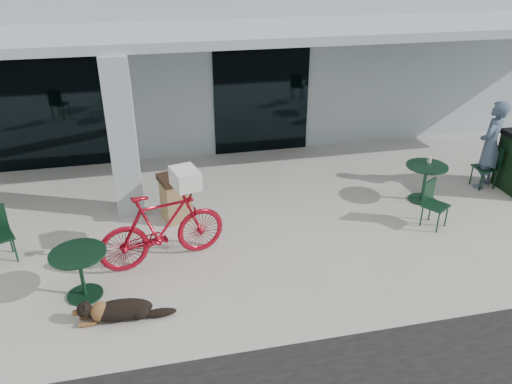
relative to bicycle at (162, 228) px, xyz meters
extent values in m
plane|color=#BAB8AF|center=(0.94, -0.40, -0.65)|extent=(80.00, 80.00, 0.00)
cube|color=#A0AEB6|center=(0.94, 8.10, 1.60)|extent=(22.00, 7.00, 4.50)
cube|color=black|center=(-2.26, 4.58, 0.70)|extent=(2.80, 0.06, 2.70)
cube|color=black|center=(2.74, 4.58, 0.70)|extent=(2.40, 0.06, 2.70)
cube|color=#A0AEB6|center=(-0.56, 1.90, 0.91)|extent=(0.50, 0.50, 3.12)
cube|color=#A0AEB6|center=(0.94, 3.20, 2.56)|extent=(22.00, 2.80, 0.18)
imported|color=maroon|center=(0.00, 0.00, 0.00)|extent=(2.24, 1.13, 1.30)
cube|color=white|center=(0.44, 0.11, 0.80)|extent=(0.51, 0.61, 0.31)
cylinder|color=white|center=(-0.98, -1.31, -0.60)|extent=(0.09, 0.09, 0.10)
imported|color=#41546E|center=(7.06, 1.43, 0.33)|extent=(0.85, 0.79, 1.95)
cylinder|color=white|center=(5.53, 1.24, 0.21)|extent=(0.11, 0.11, 0.12)
camera|label=1|loc=(-0.03, -7.27, 4.20)|focal=35.00mm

